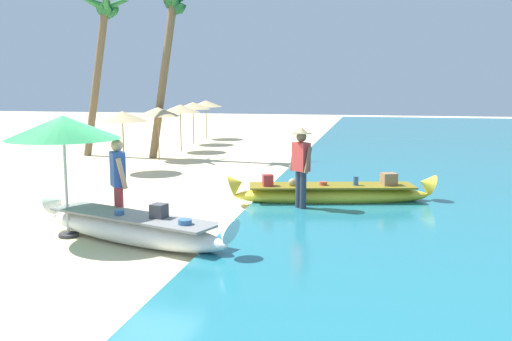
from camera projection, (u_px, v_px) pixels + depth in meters
ground_plane at (129, 225)px, 11.36m from camera, size 80.00×80.00×0.00m
boat_white_foreground at (133, 228)px, 9.95m from camera, size 4.18×2.01×0.80m
boat_yellow_midground at (332, 194)px, 13.14m from camera, size 4.77×1.80×0.78m
person_vendor_hatted at (301, 163)px, 12.27m from camera, size 0.55×0.51×1.85m
person_tourist_customer at (118, 180)px, 10.60m from camera, size 0.50×0.56×1.76m
patio_umbrella_large at (63, 128)px, 10.18m from camera, size 2.01×2.01×2.21m
parasol_row_0 at (122, 116)px, 17.75m from camera, size 1.60×1.60×1.91m
parasol_row_1 at (158, 112)px, 20.61m from camera, size 1.60×1.60×1.91m
parasol_row_2 at (180, 108)px, 23.15m from camera, size 1.60×1.60×1.91m
parasol_row_3 at (193, 106)px, 25.92m from camera, size 1.60×1.60×1.91m
parasol_row_4 at (206, 104)px, 28.42m from camera, size 1.60×1.60×1.91m
palm_tree_tall_inland at (103, 25)px, 21.16m from camera, size 2.37×2.44×6.11m
palm_tree_leaning_seaward at (172, 20)px, 20.46m from camera, size 2.69×2.63×6.39m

